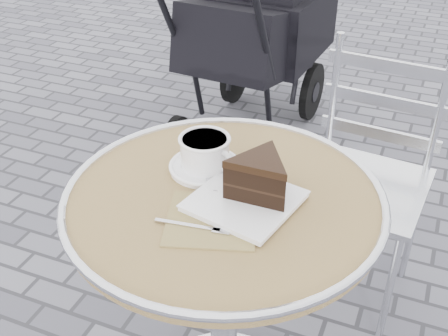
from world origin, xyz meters
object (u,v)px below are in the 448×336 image
at_px(cappuccino_set, 205,156).
at_px(bistro_chair, 373,149).
at_px(cake_plate_set, 255,183).
at_px(baby_stroller, 255,36).
at_px(cafe_table, 224,252).

bearing_deg(cappuccino_set, bistro_chair, 80.96).
bearing_deg(cake_plate_set, baby_stroller, 121.67).
xyz_separation_m(cappuccino_set, bistro_chair, (0.32, 0.58, -0.23)).
bearing_deg(cake_plate_set, cafe_table, -166.52).
height_order(cafe_table, bistro_chair, bistro_chair).
bearing_deg(bistro_chair, baby_stroller, 133.66).
height_order(cake_plate_set, bistro_chair, bistro_chair).
bearing_deg(cake_plate_set, bistro_chair, 88.03).
bearing_deg(bistro_chair, cappuccino_set, -113.50).
xyz_separation_m(cafe_table, cappuccino_set, (-0.08, 0.08, 0.20)).
relative_size(cafe_table, cappuccino_set, 4.03).
bearing_deg(bistro_chair, cake_plate_set, -99.07).
height_order(cafe_table, cake_plate_set, cake_plate_set).
xyz_separation_m(cafe_table, cake_plate_set, (0.07, 0.00, 0.22)).
bearing_deg(baby_stroller, cake_plate_set, -66.49).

